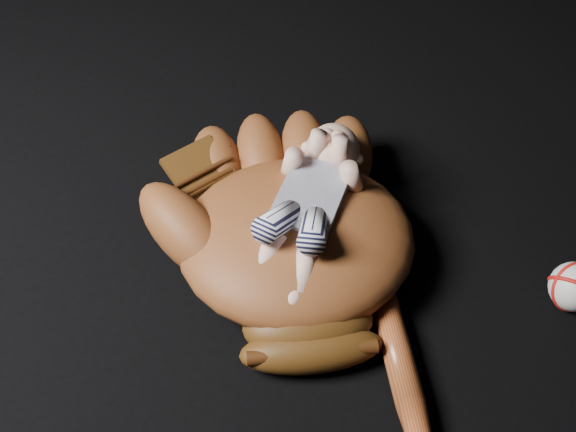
{
  "coord_description": "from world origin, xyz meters",
  "views": [
    {
      "loc": [
        0.19,
        -0.63,
        0.97
      ],
      "look_at": [
        -0.02,
        0.13,
        0.09
      ],
      "focal_mm": 45.0,
      "sensor_mm": 36.0,
      "label": 1
    }
  ],
  "objects_px": {
    "baseball": "(574,287)",
    "baseball_glove": "(296,231)",
    "newborn_baby": "(306,207)",
    "baseball_bat": "(415,422)"
  },
  "relations": [
    {
      "from": "baseball_glove",
      "to": "newborn_baby",
      "type": "height_order",
      "value": "newborn_baby"
    },
    {
      "from": "baseball_bat",
      "to": "baseball_glove",
      "type": "bearing_deg",
      "value": 134.28
    },
    {
      "from": "baseball",
      "to": "baseball_glove",
      "type": "bearing_deg",
      "value": -174.62
    },
    {
      "from": "baseball_glove",
      "to": "baseball",
      "type": "xyz_separation_m",
      "value": [
        0.45,
        0.04,
        -0.05
      ]
    },
    {
      "from": "baseball_glove",
      "to": "baseball",
      "type": "distance_m",
      "value": 0.45
    },
    {
      "from": "newborn_baby",
      "to": "baseball_bat",
      "type": "distance_m",
      "value": 0.36
    },
    {
      "from": "baseball_glove",
      "to": "newborn_baby",
      "type": "relative_size",
      "value": 1.57
    },
    {
      "from": "baseball",
      "to": "baseball_bat",
      "type": "bearing_deg",
      "value": -126.05
    },
    {
      "from": "baseball_bat",
      "to": "baseball",
      "type": "bearing_deg",
      "value": 53.95
    },
    {
      "from": "newborn_baby",
      "to": "baseball_bat",
      "type": "xyz_separation_m",
      "value": [
        0.23,
        -0.26,
        -0.11
      ]
    }
  ]
}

